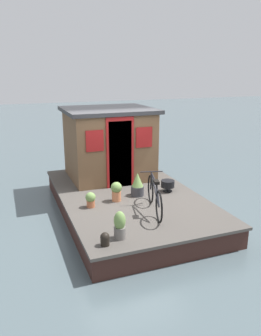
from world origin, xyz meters
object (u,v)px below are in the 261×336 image
potted_plant_rosemary (120,225)px  potted_plant_mint (137,185)px  charcoal_grill (168,184)px  potted_plant_thyme (91,199)px  bicycle (155,196)px  houseboat_cabin (109,143)px  mooring_bollard (105,239)px  potted_plant_succulent (116,191)px

potted_plant_rosemary → potted_plant_mint: bearing=-30.3°
potted_plant_rosemary → charcoal_grill: potted_plant_rosemary is taller
potted_plant_thyme → bicycle: bearing=-120.7°
houseboat_cabin → bicycle: size_ratio=1.46×
potted_plant_mint → charcoal_grill: 0.81m
charcoal_grill → bicycle: bearing=140.6°
potted_plant_thyme → mooring_bollard: potted_plant_thyme is taller
bicycle → potted_plant_rosemary: bearing=128.8°
charcoal_grill → potted_plant_succulent: bearing=95.9°
potted_plant_rosemary → mooring_bollard: (-0.15, 0.32, -0.13)m
potted_plant_mint → charcoal_grill: potted_plant_mint is taller
potted_plant_mint → charcoal_grill: size_ratio=1.67×
bicycle → potted_plant_succulent: bicycle is taller
houseboat_cabin → potted_plant_rosemary: 3.76m
potted_plant_mint → charcoal_grill: (-0.01, -0.80, -0.08)m
potted_plant_rosemary → charcoal_grill: 2.66m
mooring_bollard → houseboat_cabin: bearing=-18.5°
houseboat_cabin → charcoal_grill: 2.11m
bicycle → charcoal_grill: (1.01, -0.83, -0.17)m
houseboat_cabin → potted_plant_mint: (-1.70, -0.17, -0.70)m
houseboat_cabin → charcoal_grill: (-1.71, -0.98, -0.78)m
bicycle → mooring_bollard: (-1.01, 1.39, -0.24)m
charcoal_grill → potted_plant_thyme: bearing=98.2°
potted_plant_mint → charcoal_grill: bearing=-90.8°
potted_plant_mint → potted_plant_rosemary: bearing=149.7°
potted_plant_thyme → houseboat_cabin: bearing=-27.8°
bicycle → potted_plant_thyme: bicycle is taller
houseboat_cabin → mooring_bollard: (-3.72, 1.25, -0.85)m
bicycle → potted_plant_mint: bearing=-1.3°
houseboat_cabin → potted_plant_mint: houseboat_cabin is taller
houseboat_cabin → mooring_bollard: bearing=161.5°
houseboat_cabin → potted_plant_rosemary: houseboat_cabin is taller
potted_plant_mint → bicycle: bearing=178.7°
potted_plant_thyme → charcoal_grill: 2.05m
mooring_bollard → potted_plant_thyme: bearing=-6.3°
bicycle → potted_plant_succulent: bearing=33.0°
potted_plant_succulent → mooring_bollard: potted_plant_succulent is taller
bicycle → potted_plant_succulent: size_ratio=3.58×
potted_plant_thyme → potted_plant_succulent: bearing=-77.2°
mooring_bollard → potted_plant_rosemary: bearing=-65.2°
charcoal_grill → mooring_bollard: bearing=132.2°
charcoal_grill → mooring_bollard: size_ratio=1.41×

